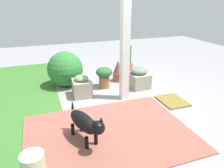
# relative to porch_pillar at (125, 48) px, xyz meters

# --- Properties ---
(ground_plane) EXTENTS (12.00, 12.00, 0.00)m
(ground_plane) POSITION_rel_porch_pillar_xyz_m (-0.16, 0.23, -1.01)
(ground_plane) COLOR gray
(brick_path) EXTENTS (1.80, 2.40, 0.02)m
(brick_path) POSITION_rel_porch_pillar_xyz_m (-1.06, 0.68, -1.00)
(brick_path) COLOR #945346
(brick_path) RESTS_ON ground
(porch_pillar) EXTENTS (0.15, 0.15, 2.03)m
(porch_pillar) POSITION_rel_porch_pillar_xyz_m (0.00, 0.00, 0.00)
(porch_pillar) COLOR white
(porch_pillar) RESTS_ON ground
(stone_planter_nearest) EXTENTS (0.49, 0.42, 0.47)m
(stone_planter_nearest) POSITION_rel_porch_pillar_xyz_m (0.42, -0.52, -0.79)
(stone_planter_nearest) COLOR gray
(stone_planter_nearest) RESTS_ON ground
(stone_planter_mid) EXTENTS (0.44, 0.38, 0.44)m
(stone_planter_mid) POSITION_rel_porch_pillar_xyz_m (0.40, 0.76, -0.81)
(stone_planter_mid) COLOR gray
(stone_planter_mid) RESTS_ON ground
(round_shrub) EXTENTS (0.78, 0.78, 0.78)m
(round_shrub) POSITION_rel_porch_pillar_xyz_m (1.06, 0.98, -0.62)
(round_shrub) COLOR #2E7432
(round_shrub) RESTS_ON ground
(terracotta_pot_spiky) EXTENTS (0.24, 0.24, 0.51)m
(terracotta_pot_spiky) POSITION_rel_porch_pillar_xyz_m (0.93, -0.23, -0.77)
(terracotta_pot_spiky) COLOR #AB4D35
(terracotta_pot_spiky) RESTS_ON ground
(terracotta_pot_broad) EXTENTS (0.36, 0.36, 0.46)m
(terracotta_pot_broad) POSITION_rel_porch_pillar_xyz_m (0.66, 0.20, -0.73)
(terracotta_pot_broad) COLOR #A46035
(terracotta_pot_broad) RESTS_ON ground
(terracotta_pot_tall) EXTENTS (0.23, 0.23, 0.72)m
(terracotta_pot_tall) POSITION_rel_porch_pillar_xyz_m (1.51, -0.76, -0.76)
(terracotta_pot_tall) COLOR #AE5E41
(terracotta_pot_tall) RESTS_ON ground
(dog) EXTENTS (0.77, 0.39, 0.53)m
(dog) POSITION_rel_porch_pillar_xyz_m (-1.13, 1.04, -0.71)
(dog) COLOR black
(dog) RESTS_ON ground
(ceramic_urn) EXTENTS (0.26, 0.26, 0.32)m
(ceramic_urn) POSITION_rel_porch_pillar_xyz_m (-1.57, 1.73, -0.86)
(ceramic_urn) COLOR beige
(ceramic_urn) RESTS_ON ground
(doormat) EXTENTS (0.58, 0.46, 0.03)m
(doormat) POSITION_rel_porch_pillar_xyz_m (-0.47, -0.82, -1.00)
(doormat) COLOR olive
(doormat) RESTS_ON ground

